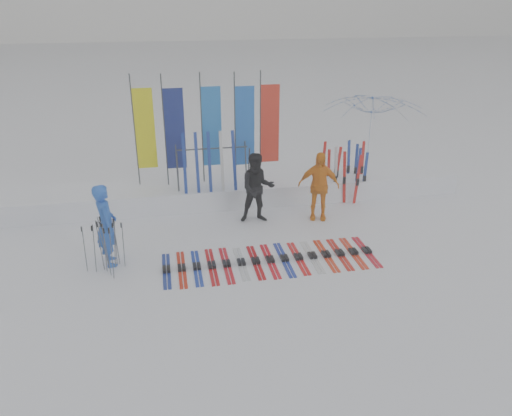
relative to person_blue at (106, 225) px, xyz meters
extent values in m
plane|color=white|center=(3.30, -1.34, -0.98)|extent=(120.00, 120.00, 0.00)
cube|color=white|center=(3.30, 3.26, -0.68)|extent=(14.00, 1.60, 0.60)
imported|color=blue|center=(0.00, 0.00, 0.00)|extent=(0.61, 0.80, 1.95)
imported|color=black|center=(3.80, 1.65, -0.01)|extent=(0.98, 0.79, 1.93)
imported|color=orange|center=(5.48, 1.52, -0.02)|extent=(1.21, 0.76, 1.92)
imported|color=white|center=(8.04, 4.07, 0.50)|extent=(4.10, 4.14, 2.95)
cube|color=navy|center=(1.26, -0.63, -0.94)|extent=(0.17, 1.58, 0.07)
cube|color=red|center=(1.60, -0.63, -0.94)|extent=(0.17, 1.67, 0.07)
cube|color=#162E97|center=(1.95, -0.63, -0.94)|extent=(0.17, 1.64, 0.07)
cube|color=#B20E10|center=(2.29, -0.63, -0.94)|extent=(0.17, 1.70, 0.07)
cube|color=red|center=(2.64, -0.63, -0.94)|extent=(0.17, 1.69, 0.07)
cube|color=silver|center=(2.98, -0.63, -0.94)|extent=(0.17, 1.56, 0.07)
cube|color=#AE0D12|center=(3.32, -0.63, -0.94)|extent=(0.17, 1.62, 0.07)
cube|color=red|center=(3.67, -0.63, -0.94)|extent=(0.17, 1.66, 0.07)
cube|color=navy|center=(4.01, -0.63, -0.94)|extent=(0.17, 1.68, 0.07)
cube|color=red|center=(4.35, -0.63, -0.94)|extent=(0.17, 1.60, 0.07)
cube|color=silver|center=(4.70, -0.63, -0.94)|extent=(0.17, 1.59, 0.07)
cube|color=red|center=(5.04, -0.63, -0.94)|extent=(0.17, 1.62, 0.07)
cube|color=red|center=(5.38, -0.63, -0.94)|extent=(0.17, 1.59, 0.07)
cube|color=red|center=(5.73, -0.63, -0.94)|extent=(0.17, 1.59, 0.07)
cube|color=red|center=(6.07, -0.63, -0.94)|extent=(0.17, 1.59, 0.07)
cylinder|color=#595B60|center=(0.35, -0.26, -0.40)|extent=(0.06, 0.11, 1.14)
cylinder|color=#595B60|center=(-0.12, -0.02, -0.36)|extent=(0.10, 0.12, 1.23)
cylinder|color=#595B60|center=(-0.03, -0.11, -0.36)|extent=(0.09, 0.06, 1.24)
cylinder|color=#595B60|center=(0.13, -0.72, -0.35)|extent=(0.05, 0.04, 1.25)
cylinder|color=#595B60|center=(0.17, -0.14, -0.40)|extent=(0.06, 0.05, 1.15)
cylinder|color=#595B60|center=(0.01, -0.54, -0.39)|extent=(0.09, 0.08, 1.17)
cylinder|color=#595B60|center=(-0.16, -0.25, -0.37)|extent=(0.09, 0.15, 1.20)
cylinder|color=#595B60|center=(-0.09, -0.25, -0.38)|extent=(0.16, 0.03, 1.20)
cylinder|color=#595B60|center=(-0.48, -0.36, -0.39)|extent=(0.06, 0.15, 1.16)
cylinder|color=#595B60|center=(-0.27, -0.33, -0.40)|extent=(0.07, 0.08, 1.15)
cylinder|color=#595B60|center=(-0.04, -0.43, -0.36)|extent=(0.06, 0.11, 1.23)
cylinder|color=#595B60|center=(0.19, -0.15, -0.37)|extent=(0.05, 0.12, 1.20)
cylinder|color=#595B60|center=(0.17, -0.29, -0.39)|extent=(0.13, 0.15, 1.16)
cylinder|color=#383A3F|center=(0.64, 3.55, 1.22)|extent=(0.04, 0.04, 3.20)
cube|color=#DAD90B|center=(0.93, 3.55, 1.27)|extent=(0.55, 0.03, 2.30)
cylinder|color=#383A3F|center=(1.47, 3.37, 1.22)|extent=(0.04, 0.04, 3.20)
cube|color=navy|center=(1.76, 3.37, 1.27)|extent=(0.55, 0.03, 2.30)
cylinder|color=#383A3F|center=(2.53, 3.45, 1.22)|extent=(0.04, 0.04, 3.20)
cube|color=blue|center=(2.82, 3.45, 1.27)|extent=(0.55, 0.03, 2.30)
cylinder|color=#383A3F|center=(3.47, 3.33, 1.22)|extent=(0.04, 0.04, 3.20)
cube|color=blue|center=(3.76, 3.33, 1.27)|extent=(0.55, 0.03, 2.30)
cylinder|color=#383A3F|center=(4.24, 3.46, 1.22)|extent=(0.04, 0.04, 3.20)
cube|color=red|center=(4.53, 3.46, 1.27)|extent=(0.55, 0.03, 2.30)
cylinder|color=#383A3F|center=(1.74, 2.61, 0.25)|extent=(0.04, 0.30, 1.23)
cylinder|color=#383A3F|center=(1.74, 3.11, 0.25)|extent=(0.04, 0.30, 1.23)
cylinder|color=#383A3F|center=(3.74, 2.61, 0.25)|extent=(0.04, 0.30, 1.23)
cylinder|color=#383A3F|center=(3.74, 3.11, 0.25)|extent=(0.04, 0.30, 1.23)
cylinder|color=#383A3F|center=(2.74, 2.86, 0.80)|extent=(2.00, 0.04, 0.04)
cube|color=navy|center=(7.24, 3.25, -0.19)|extent=(0.09, 0.04, 1.56)
cube|color=red|center=(7.41, 3.17, -0.15)|extent=(0.09, 0.02, 1.65)
cube|color=silver|center=(6.61, 3.32, -0.24)|extent=(0.09, 0.03, 1.48)
cube|color=red|center=(6.34, 3.20, -0.24)|extent=(0.09, 0.04, 1.47)
cube|color=silver|center=(6.38, 2.68, -0.24)|extent=(0.09, 0.04, 1.48)
cube|color=navy|center=(7.25, 2.54, -0.23)|extent=(0.09, 0.03, 1.49)
cube|color=red|center=(6.93, 2.29, -0.21)|extent=(0.09, 0.03, 1.53)
cube|color=red|center=(6.55, 3.03, -0.18)|extent=(0.09, 0.03, 1.59)
cube|color=red|center=(6.19, 3.32, -0.14)|extent=(0.09, 0.03, 1.66)
cube|color=navy|center=(7.04, 2.60, -0.16)|extent=(0.09, 0.04, 1.63)
cube|color=red|center=(6.55, 2.39, -0.16)|extent=(0.09, 0.05, 1.64)
cube|color=navy|center=(7.02, 3.30, -0.14)|extent=(0.09, 0.04, 1.67)
camera|label=1|loc=(1.40, -10.64, 4.82)|focal=35.00mm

